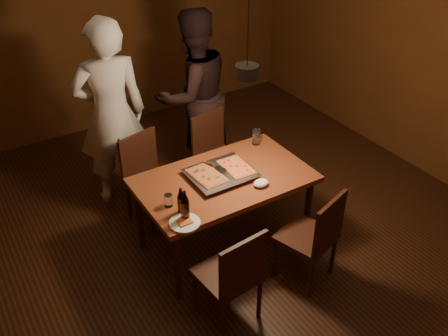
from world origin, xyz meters
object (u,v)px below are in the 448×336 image
beer_bottle_a (185,205)px  plate_slice (185,223)px  chair_near_left (234,271)px  diner_white (111,115)px  chair_far_left (147,170)px  pendant_lamp (247,70)px  chair_near_right (316,231)px  dining_table (224,185)px  chair_far_right (214,147)px  diner_dark (193,95)px  pizza_tray (221,174)px  beer_bottle_b (181,201)px

beer_bottle_a → plate_slice: (-0.03, -0.05, -0.12)m
chair_near_left → plate_slice: chair_near_left is taller
beer_bottle_a → diner_white: 1.55m
chair_far_left → pendant_lamp: (0.51, -0.91, 1.22)m
chair_near_right → dining_table: bearing=99.0°
dining_table → chair_near_right: size_ratio=2.84×
chair_far_right → dining_table: bearing=54.5°
chair_far_right → beer_bottle_a: beer_bottle_a is taller
chair_near_right → diner_dark: (0.03, 2.08, 0.38)m
pizza_tray → pendant_lamp: (0.13, -0.17, 0.99)m
chair_far_left → chair_near_left: same height
chair_far_left → chair_near_left: (-0.01, -1.57, 0.00)m
chair_far_right → diner_dark: diner_dark is taller
pizza_tray → diner_white: 1.32m
chair_near_right → pendant_lamp: size_ratio=0.48×
chair_far_right → chair_near_left: size_ratio=1.00×
chair_far_left → plate_slice: chair_far_left is taller
chair_far_right → pendant_lamp: size_ratio=0.44×
beer_bottle_a → pizza_tray: bearing=33.2°
chair_near_right → pizza_tray: 0.94m
chair_near_right → plate_slice: chair_near_right is taller
beer_bottle_a → diner_dark: diner_dark is taller
plate_slice → pendant_lamp: bearing=18.2°
pizza_tray → plate_slice: 0.69m
chair_near_left → plate_slice: (-0.17, 0.44, 0.22)m
chair_far_right → beer_bottle_b: 1.42m
chair_near_right → plate_slice: 1.08m
chair_far_left → pizza_tray: size_ratio=0.93×
chair_far_left → chair_far_right: (0.78, 0.04, 0.00)m
beer_bottle_b → pendant_lamp: size_ratio=0.21×
chair_near_left → diner_dark: (0.83, 2.10, 0.38)m
pizza_tray → diner_dark: size_ratio=0.30×
diner_dark → pendant_lamp: pendant_lamp is taller
chair_far_right → beer_bottle_b: beer_bottle_b is taller
chair_far_right → chair_near_left: same height
beer_bottle_b → dining_table: bearing=23.6°
plate_slice → diner_dark: size_ratio=0.13×
beer_bottle_a → chair_near_right: bearing=-26.0°
dining_table → chair_far_right: chair_far_right is taller
chair_far_right → diner_white: (-0.90, 0.43, 0.43)m
chair_far_right → beer_bottle_b: (-0.91, -1.03, 0.33)m
chair_far_left → plate_slice: bearing=66.6°
chair_near_left → chair_near_right: same height
beer_bottle_a → diner_white: diner_white is taller
chair_near_left → diner_white: (-0.11, 2.04, 0.43)m
dining_table → chair_near_left: size_ratio=3.09×
plate_slice → diner_white: 1.61m
dining_table → beer_bottle_a: beer_bottle_a is taller
chair_near_left → beer_bottle_a: beer_bottle_a is taller
dining_table → chair_near_right: chair_near_right is taller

